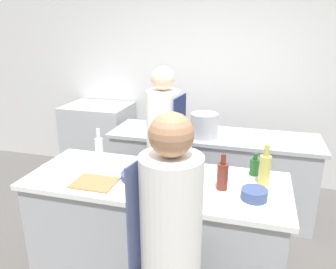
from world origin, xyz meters
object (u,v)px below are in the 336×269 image
(bottle_olive_oil, at_px, (254,167))
(cup, at_px, (152,162))
(chef_at_stove, at_px, (164,153))
(stockpot, at_px, (204,125))
(bowl_mixing_large, at_px, (254,194))
(bowl_wooden_salad, at_px, (56,169))
(bowl_prep_small, at_px, (157,188))
(bowl_ceramic_blue, at_px, (139,175))
(chef_at_prep_near, at_px, (170,255))
(bottle_wine, at_px, (99,150))
(oven_range, at_px, (100,140))
(bottle_cooking_oil, at_px, (222,175))
(bottle_sauce, at_px, (265,169))
(bottle_vinegar, at_px, (168,165))

(bottle_olive_oil, xyz_separation_m, cup, (-0.84, -0.05, -0.03))
(chef_at_stove, bearing_deg, stockpot, 149.70)
(bowl_mixing_large, xyz_separation_m, bowl_wooden_salad, (-1.55, 0.01, -0.01))
(chef_at_stove, xyz_separation_m, bowl_mixing_large, (0.87, -0.78, 0.09))
(bowl_prep_small, xyz_separation_m, stockpot, (0.10, 1.32, 0.09))
(bottle_olive_oil, distance_m, bowl_ceramic_blue, 0.91)
(bowl_mixing_large, relative_size, bowl_prep_small, 0.86)
(chef_at_stove, xyz_separation_m, bowl_wooden_salad, (-0.67, -0.77, 0.08))
(chef_at_stove, relative_size, cup, 19.63)
(chef_at_prep_near, relative_size, bowl_ceramic_blue, 5.88)
(bottle_wine, bearing_deg, chef_at_prep_near, -45.46)
(bowl_prep_small, xyz_separation_m, bowl_ceramic_blue, (-0.21, 0.20, -0.02))
(oven_range, bearing_deg, chef_at_stove, -40.36)
(bottle_wine, xyz_separation_m, cup, (0.44, 0.08, -0.09))
(oven_range, bearing_deg, stockpot, -22.13)
(bottle_cooking_oil, height_order, bottle_sauce, bottle_sauce)
(chef_at_stove, height_order, bottle_vinegar, chef_at_stove)
(bowl_ceramic_blue, distance_m, stockpot, 1.17)
(chef_at_prep_near, xyz_separation_m, bottle_olive_oil, (0.41, 1.01, 0.15))
(oven_range, bearing_deg, bowl_mixing_large, -41.02)
(oven_range, distance_m, bowl_mixing_large, 2.86)
(bottle_cooking_oil, distance_m, bowl_prep_small, 0.47)
(bottle_sauce, xyz_separation_m, bowl_ceramic_blue, (-0.93, -0.16, -0.10))
(bottle_olive_oil, bearing_deg, chef_at_stove, 155.64)
(bowl_ceramic_blue, bearing_deg, bottle_wine, 157.12)
(bottle_sauce, xyz_separation_m, stockpot, (-0.62, 0.97, 0.00))
(bottle_sauce, relative_size, bowl_mixing_large, 1.77)
(chef_at_stove, height_order, cup, chef_at_stove)
(chef_at_prep_near, relative_size, bottle_cooking_oil, 6.05)
(oven_range, height_order, bowl_wooden_salad, oven_range)
(oven_range, xyz_separation_m, bowl_wooden_salad, (0.59, -1.84, 0.43))
(bowl_wooden_salad, bearing_deg, bottle_cooking_oil, 3.48)
(chef_at_stove, xyz_separation_m, bottle_cooking_oil, (0.64, -0.69, 0.16))
(cup, bearing_deg, bottle_wine, -170.08)
(oven_range, distance_m, bottle_sauce, 2.77)
(chef_at_prep_near, bearing_deg, bottle_sauce, -19.68)
(bottle_cooking_oil, bearing_deg, bottle_wine, 170.62)
(oven_range, relative_size, bowl_mixing_large, 5.67)
(bowl_ceramic_blue, bearing_deg, bottle_vinegar, 11.50)
(bottle_cooking_oil, distance_m, bowl_wooden_salad, 1.32)
(chef_at_prep_near, relative_size, bowl_mixing_large, 9.22)
(bowl_wooden_salad, xyz_separation_m, stockpot, (0.99, 1.20, 0.10))
(bottle_olive_oil, bearing_deg, bottle_wine, -174.24)
(chef_at_stove, xyz_separation_m, bottle_olive_oil, (0.86, -0.39, 0.12))
(bottle_wine, height_order, bottle_cooking_oil, bottle_wine)
(stockpot, bearing_deg, bottle_sauce, -57.52)
(bottle_sauce, height_order, bowl_ceramic_blue, bottle_sauce)
(chef_at_prep_near, height_order, bottle_sauce, chef_at_prep_near)
(bottle_cooking_oil, height_order, bowl_wooden_salad, bottle_cooking_oil)
(oven_range, distance_m, bottle_vinegar, 2.33)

